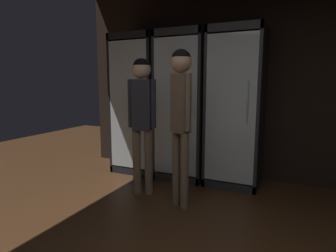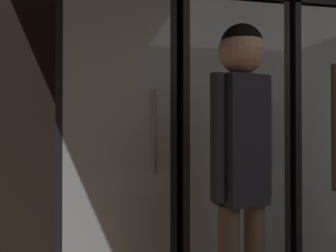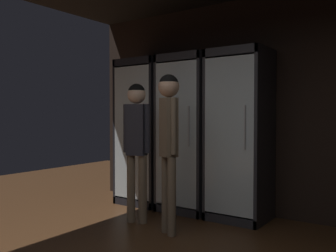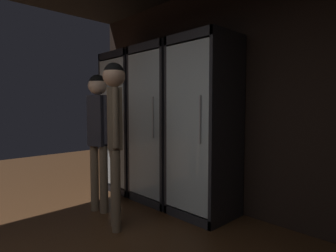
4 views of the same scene
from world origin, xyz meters
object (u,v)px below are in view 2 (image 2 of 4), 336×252
(cooler_left, at_px, (219,149))
(cooler_center, at_px, (314,149))
(cooler_far_left, at_px, (114,151))
(shopper_near, at_px, (242,152))

(cooler_left, xyz_separation_m, cooler_center, (0.74, -0.00, -0.00))
(cooler_far_left, relative_size, cooler_center, 1.00)
(cooler_far_left, xyz_separation_m, shopper_near, (0.54, -0.88, 0.04))
(cooler_center, distance_m, shopper_near, 1.29)
(cooler_far_left, height_order, cooler_center, same)
(cooler_center, xyz_separation_m, shopper_near, (-0.94, -0.88, 0.04))
(cooler_far_left, xyz_separation_m, cooler_left, (0.74, -0.00, 0.01))
(cooler_left, bearing_deg, cooler_center, -0.16)
(cooler_far_left, distance_m, shopper_near, 1.04)
(cooler_far_left, bearing_deg, cooler_left, -0.00)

